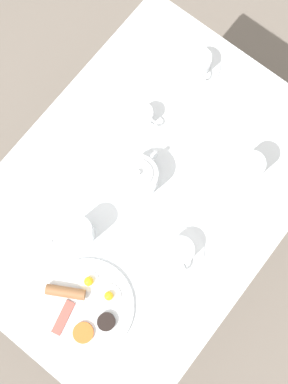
{
  "coord_description": "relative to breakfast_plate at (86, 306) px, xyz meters",
  "views": [
    {
      "loc": [
        0.17,
        -0.21,
        2.06
      ],
      "look_at": [
        0.0,
        0.0,
        0.76
      ],
      "focal_mm": 42.0,
      "sensor_mm": 36.0,
      "label": 1
    }
  ],
  "objects": [
    {
      "name": "table",
      "position": [
        -0.07,
        0.36,
        -0.09
      ],
      "size": [
        0.81,
        1.12,
        0.74
      ],
      "color": "silver",
      "rests_on": "ground_plane"
    },
    {
      "name": "breakfast_plate",
      "position": [
        0.0,
        0.0,
        0.0
      ],
      "size": [
        0.27,
        0.27,
        0.04
      ],
      "color": "white",
      "rests_on": "table"
    },
    {
      "name": "fork_by_plate",
      "position": [
        -0.27,
        0.03,
        -0.01
      ],
      "size": [
        0.16,
        0.09,
        0.0
      ],
      "rotation": [
        0.0,
        0.0,
        5.2
      ],
      "color": "silver",
      "rests_on": "table"
    },
    {
      "name": "spoon_for_tea",
      "position": [
        -0.08,
        0.63,
        -0.01
      ],
      "size": [
        0.08,
        0.16,
        0.0
      ],
      "rotation": [
        0.0,
        0.0,
        5.85
      ],
      "color": "silver",
      "rests_on": "table"
    },
    {
      "name": "teacup_with_saucer_right",
      "position": [
        0.12,
        0.28,
        0.02
      ],
      "size": [
        0.15,
        0.15,
        0.07
      ],
      "color": "white",
      "rests_on": "table"
    },
    {
      "name": "ground_plane",
      "position": [
        -0.07,
        0.36,
        -0.75
      ],
      "size": [
        8.0,
        8.0,
        0.0
      ],
      "primitive_type": "plane",
      "color": "#70665B"
    },
    {
      "name": "water_glass_tall",
      "position": [
        -0.14,
        0.15,
        0.04
      ],
      "size": [
        0.08,
        0.08,
        0.1
      ],
      "color": "white",
      "rests_on": "table"
    },
    {
      "name": "water_glass_short",
      "position": [
        0.13,
        0.59,
        0.05
      ],
      "size": [
        0.08,
        0.08,
        0.13
      ],
      "color": "white",
      "rests_on": "table"
    },
    {
      "name": "teapot_near",
      "position": [
        -0.11,
        0.38,
        0.04
      ],
      "size": [
        0.12,
        0.2,
        0.12
      ],
      "rotation": [
        0.0,
        0.0,
        4.75
      ],
      "color": "white",
      "rests_on": "table"
    },
    {
      "name": "knife_by_plate",
      "position": [
        -0.35,
        0.42,
        -0.01
      ],
      "size": [
        0.06,
        0.21,
        0.0
      ],
      "rotation": [
        0.0,
        0.0,
        6.07
      ],
      "color": "silver",
      "rests_on": "table"
    },
    {
      "name": "teacup_with_saucer_left",
      "position": [
        -0.19,
        0.78,
        0.02
      ],
      "size": [
        0.15,
        0.15,
        0.07
      ],
      "color": "white",
      "rests_on": "table"
    },
    {
      "name": "creamer_jug",
      "position": [
        -0.22,
        0.54,
        0.02
      ],
      "size": [
        0.08,
        0.06,
        0.06
      ],
      "color": "white",
      "rests_on": "table"
    }
  ]
}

